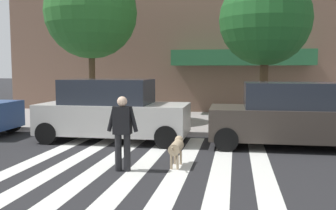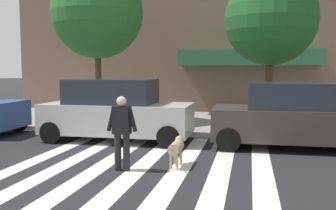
{
  "view_description": "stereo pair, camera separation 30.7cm",
  "coord_description": "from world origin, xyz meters",
  "px_view_note": "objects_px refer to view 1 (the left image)",
  "views": [
    {
      "loc": [
        1.67,
        -0.45,
        2.22
      ],
      "look_at": [
        0.15,
        8.04,
        1.41
      ],
      "focal_mm": 40.53,
      "sensor_mm": 36.0,
      "label": 1
    },
    {
      "loc": [
        1.98,
        -0.39,
        2.22
      ],
      "look_at": [
        0.15,
        8.04,
        1.41
      ],
      "focal_mm": 40.53,
      "sensor_mm": 36.0,
      "label": 2
    }
  ],
  "objects_px": {
    "parked_car_third_in_line": "(295,116)",
    "dog_on_leash": "(177,147)",
    "parked_car_behind_first": "(112,111)",
    "pedestrian_dog_walker": "(122,129)",
    "street_tree_nearest": "(91,13)",
    "street_tree_middle": "(265,20)"
  },
  "relations": [
    {
      "from": "parked_car_behind_first",
      "to": "pedestrian_dog_walker",
      "type": "relative_size",
      "value": 2.79
    },
    {
      "from": "street_tree_nearest",
      "to": "pedestrian_dog_walker",
      "type": "bearing_deg",
      "value": -63.5
    },
    {
      "from": "parked_car_third_in_line",
      "to": "street_tree_middle",
      "type": "height_order",
      "value": "street_tree_middle"
    },
    {
      "from": "dog_on_leash",
      "to": "street_tree_nearest",
      "type": "bearing_deg",
      "value": 126.55
    },
    {
      "from": "street_tree_middle",
      "to": "dog_on_leash",
      "type": "xyz_separation_m",
      "value": [
        -2.26,
        -5.0,
        -3.45
      ]
    },
    {
      "from": "parked_car_behind_first",
      "to": "dog_on_leash",
      "type": "relative_size",
      "value": 4.34
    },
    {
      "from": "parked_car_behind_first",
      "to": "pedestrian_dog_walker",
      "type": "height_order",
      "value": "parked_car_behind_first"
    },
    {
      "from": "parked_car_behind_first",
      "to": "dog_on_leash",
      "type": "height_order",
      "value": "parked_car_behind_first"
    },
    {
      "from": "parked_car_behind_first",
      "to": "dog_on_leash",
      "type": "distance_m",
      "value": 3.69
    },
    {
      "from": "street_tree_middle",
      "to": "parked_car_third_in_line",
      "type": "bearing_deg",
      "value": -72.35
    },
    {
      "from": "street_tree_middle",
      "to": "pedestrian_dog_walker",
      "type": "bearing_deg",
      "value": -120.86
    },
    {
      "from": "parked_car_third_in_line",
      "to": "dog_on_leash",
      "type": "distance_m",
      "value": 4.06
    },
    {
      "from": "parked_car_behind_first",
      "to": "street_tree_nearest",
      "type": "relative_size",
      "value": 0.75
    },
    {
      "from": "street_tree_nearest",
      "to": "street_tree_middle",
      "type": "xyz_separation_m",
      "value": [
        6.53,
        -0.76,
        -0.52
      ]
    },
    {
      "from": "dog_on_leash",
      "to": "pedestrian_dog_walker",
      "type": "bearing_deg",
      "value": -150.8
    },
    {
      "from": "street_tree_nearest",
      "to": "dog_on_leash",
      "type": "height_order",
      "value": "street_tree_nearest"
    },
    {
      "from": "street_tree_middle",
      "to": "pedestrian_dog_walker",
      "type": "height_order",
      "value": "street_tree_middle"
    },
    {
      "from": "street_tree_nearest",
      "to": "parked_car_behind_first",
      "type": "bearing_deg",
      "value": -58.98
    },
    {
      "from": "street_tree_middle",
      "to": "pedestrian_dog_walker",
      "type": "xyz_separation_m",
      "value": [
        -3.35,
        -5.61,
        -2.97
      ]
    },
    {
      "from": "parked_car_third_in_line",
      "to": "street_tree_nearest",
      "type": "height_order",
      "value": "street_tree_nearest"
    },
    {
      "from": "dog_on_leash",
      "to": "street_tree_middle",
      "type": "bearing_deg",
      "value": 65.69
    },
    {
      "from": "parked_car_behind_first",
      "to": "street_tree_nearest",
      "type": "xyz_separation_m",
      "value": [
        -1.83,
        3.04,
        3.48
      ]
    }
  ]
}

